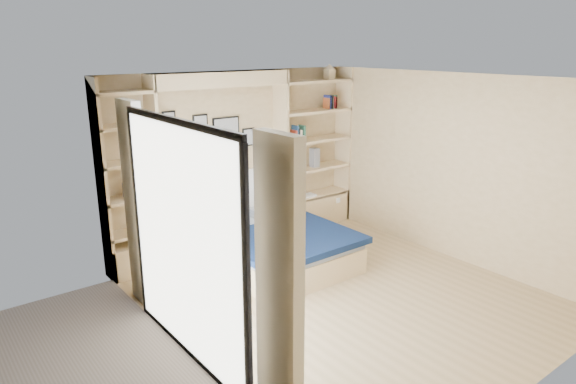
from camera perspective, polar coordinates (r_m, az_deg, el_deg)
ground at (r=6.20m, az=5.85°, el=-11.30°), size 4.50×4.50×0.00m
room_shell at (r=6.70m, az=-5.30°, el=0.74°), size 4.50×4.50×4.50m
bed at (r=6.88m, az=-1.53°, el=-5.91°), size 1.63×2.04×1.07m
photo_gallery at (r=7.15m, az=-8.93°, el=5.91°), size 1.48×0.02×0.82m
reading_lamps at (r=7.14m, az=-6.82°, el=1.84°), size 1.92×0.12×0.15m
shelf_decor at (r=7.86m, az=1.44°, el=7.62°), size 3.47×0.23×2.03m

